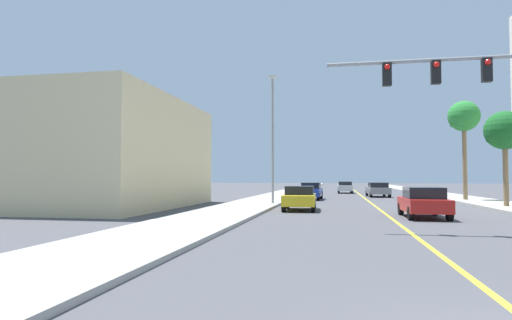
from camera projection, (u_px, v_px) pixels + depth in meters
The scene contains 13 objects.
ground at pixel (361, 195), 45.29m from camera, with size 192.00×192.00×0.00m, color #47474C.
sidewalk_left at pixel (284, 194), 46.86m from camera, with size 3.90×168.00×0.15m, color #9E9B93.
sidewalk_right at pixel (444, 195), 43.73m from camera, with size 3.90×168.00×0.15m, color #9E9B93.
lane_marking_center at pixel (361, 195), 45.29m from camera, with size 0.16×144.00×0.01m, color yellow.
building_left_near at pixel (97, 154), 27.74m from camera, with size 11.31×14.37×6.95m, color beige.
street_lamp at pixel (273, 133), 29.41m from camera, with size 0.56×0.28×8.92m.
palm_mid at pixel (505, 132), 26.41m from camera, with size 2.41×2.41×5.94m.
palm_far at pixel (464, 118), 34.29m from camera, with size 2.47×2.47×8.00m.
car_gray at pixel (378, 189), 41.89m from camera, with size 2.11×4.57×1.42m.
car_yellow at pixel (300, 198), 24.80m from camera, with size 1.97×3.88×1.42m.
car_red at pixel (423, 202), 20.20m from camera, with size 1.91×3.88×1.46m.
car_blue at pixel (311, 191), 36.66m from camera, with size 1.88×4.48×1.47m.
car_silver at pixel (345, 187), 51.73m from camera, with size 1.81×4.58×1.41m.
Camera 1 is at (-2.51, -4.72, 1.94)m, focal length 29.67 mm.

